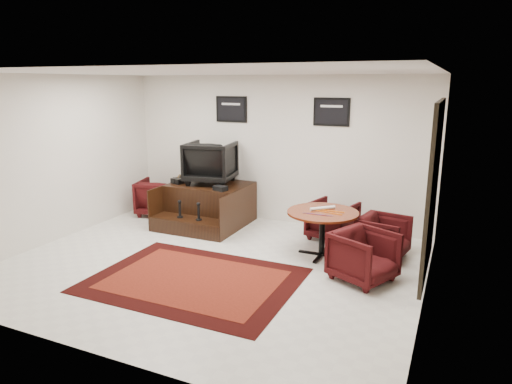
{
  "coord_description": "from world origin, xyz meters",
  "views": [
    {
      "loc": [
        3.23,
        -5.56,
        2.67
      ],
      "look_at": [
        0.34,
        0.9,
        0.96
      ],
      "focal_mm": 32.0,
      "sensor_mm": 36.0,
      "label": 1
    }
  ],
  "objects_px": {
    "shine_chair": "(211,160)",
    "armchair_side": "(159,195)",
    "shine_podium": "(208,206)",
    "table_chair_window": "(384,235)",
    "table_chair_back": "(333,218)",
    "table_chair_corner": "(364,254)",
    "meeting_table": "(323,217)"
  },
  "relations": [
    {
      "from": "shine_podium",
      "to": "armchair_side",
      "type": "xyz_separation_m",
      "value": [
        -1.24,
        0.14,
        0.05
      ]
    },
    {
      "from": "shine_podium",
      "to": "meeting_table",
      "type": "bearing_deg",
      "value": -16.62
    },
    {
      "from": "shine_chair",
      "to": "table_chair_corner",
      "type": "xyz_separation_m",
      "value": [
        3.26,
        -1.55,
        -0.83
      ]
    },
    {
      "from": "shine_chair",
      "to": "meeting_table",
      "type": "height_order",
      "value": "shine_chair"
    },
    {
      "from": "shine_podium",
      "to": "meeting_table",
      "type": "distance_m",
      "value": 2.6
    },
    {
      "from": "meeting_table",
      "to": "table_chair_window",
      "type": "distance_m",
      "value": 0.99
    },
    {
      "from": "table_chair_window",
      "to": "table_chair_corner",
      "type": "xyz_separation_m",
      "value": [
        -0.11,
        -1.01,
        0.03
      ]
    },
    {
      "from": "table_chair_back",
      "to": "table_chair_corner",
      "type": "distance_m",
      "value": 1.72
    },
    {
      "from": "armchair_side",
      "to": "meeting_table",
      "type": "height_order",
      "value": "armchair_side"
    },
    {
      "from": "shine_podium",
      "to": "table_chair_window",
      "type": "xyz_separation_m",
      "value": [
        3.37,
        -0.39,
        0.01
      ]
    },
    {
      "from": "shine_chair",
      "to": "armchair_side",
      "type": "relative_size",
      "value": 1.11
    },
    {
      "from": "armchair_side",
      "to": "table_chair_window",
      "type": "height_order",
      "value": "armchair_side"
    },
    {
      "from": "armchair_side",
      "to": "table_chair_window",
      "type": "relative_size",
      "value": 1.12
    },
    {
      "from": "shine_podium",
      "to": "table_chair_window",
      "type": "bearing_deg",
      "value": -6.56
    },
    {
      "from": "armchair_side",
      "to": "table_chair_back",
      "type": "distance_m",
      "value": 3.67
    },
    {
      "from": "armchair_side",
      "to": "shine_podium",
      "type": "bearing_deg",
      "value": 159.08
    },
    {
      "from": "table_chair_back",
      "to": "table_chair_window",
      "type": "relative_size",
      "value": 1.03
    },
    {
      "from": "table_chair_corner",
      "to": "meeting_table",
      "type": "bearing_deg",
      "value": 75.23
    },
    {
      "from": "meeting_table",
      "to": "table_chair_back",
      "type": "xyz_separation_m",
      "value": [
        -0.05,
        0.85,
        -0.26
      ]
    },
    {
      "from": "table_chair_window",
      "to": "table_chair_corner",
      "type": "distance_m",
      "value": 1.02
    },
    {
      "from": "table_chair_back",
      "to": "table_chair_window",
      "type": "bearing_deg",
      "value": 166.51
    },
    {
      "from": "shine_podium",
      "to": "table_chair_back",
      "type": "relative_size",
      "value": 2.07
    },
    {
      "from": "table_chair_back",
      "to": "table_chair_window",
      "type": "xyz_separation_m",
      "value": [
        0.94,
        -0.5,
        -0.01
      ]
    },
    {
      "from": "armchair_side",
      "to": "meeting_table",
      "type": "relative_size",
      "value": 0.72
    },
    {
      "from": "shine_chair",
      "to": "table_chair_back",
      "type": "height_order",
      "value": "shine_chair"
    },
    {
      "from": "table_chair_corner",
      "to": "armchair_side",
      "type": "bearing_deg",
      "value": 96.52
    },
    {
      "from": "shine_chair",
      "to": "meeting_table",
      "type": "relative_size",
      "value": 0.81
    },
    {
      "from": "shine_podium",
      "to": "table_chair_back",
      "type": "bearing_deg",
      "value": 2.64
    },
    {
      "from": "shine_podium",
      "to": "table_chair_corner",
      "type": "xyz_separation_m",
      "value": [
        3.26,
        -1.4,
        0.03
      ]
    },
    {
      "from": "shine_chair",
      "to": "armchair_side",
      "type": "height_order",
      "value": "shine_chair"
    },
    {
      "from": "shine_podium",
      "to": "table_chair_back",
      "type": "height_order",
      "value": "shine_podium"
    },
    {
      "from": "table_chair_corner",
      "to": "shine_podium",
      "type": "bearing_deg",
      "value": 92.15
    }
  ]
}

